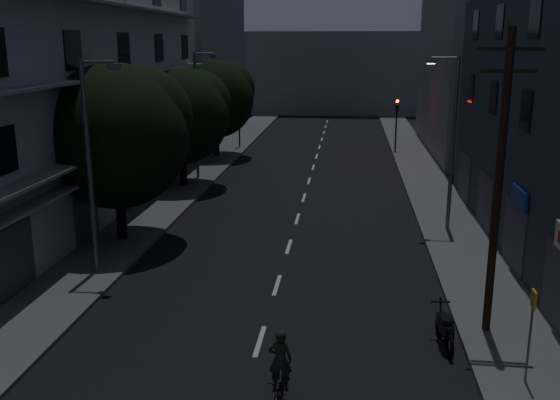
% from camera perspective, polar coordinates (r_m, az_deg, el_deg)
% --- Properties ---
extents(ground, '(160.00, 160.00, 0.00)m').
position_cam_1_polar(ground, '(36.58, 2.26, 0.42)').
color(ground, black).
rests_on(ground, ground).
extents(sidewalk_left, '(3.00, 90.00, 0.15)m').
position_cam_1_polar(sidewalk_left, '(37.82, -9.15, 0.82)').
color(sidewalk_left, '#565659').
rests_on(sidewalk_left, ground).
extents(sidewalk_right, '(3.00, 90.00, 0.15)m').
position_cam_1_polar(sidewalk_right, '(36.82, 13.98, 0.21)').
color(sidewalk_right, '#565659').
rests_on(sidewalk_right, ground).
extents(lane_markings, '(0.15, 60.50, 0.01)m').
position_cam_1_polar(lane_markings, '(42.66, 2.87, 2.41)').
color(lane_markings, beige).
rests_on(lane_markings, ground).
extents(building_left, '(7.00, 36.00, 14.00)m').
position_cam_1_polar(building_left, '(31.96, -20.94, 10.20)').
color(building_left, '#B5B4AF').
rests_on(building_left, ground).
extents(building_far_left, '(6.00, 20.00, 16.00)m').
position_cam_1_polar(building_far_left, '(60.21, -7.79, 13.41)').
color(building_far_left, slate).
rests_on(building_far_left, ground).
extents(building_far_right, '(6.00, 20.00, 13.00)m').
position_cam_1_polar(building_far_right, '(53.33, 16.95, 11.24)').
color(building_far_right, slate).
rests_on(building_far_right, ground).
extents(building_far_end, '(24.00, 8.00, 10.00)m').
position_cam_1_polar(building_far_end, '(80.56, 4.67, 11.53)').
color(building_far_end, slate).
rests_on(building_far_end, ground).
extents(tree_near, '(6.31, 6.31, 7.78)m').
position_cam_1_polar(tree_near, '(27.98, -14.62, 6.15)').
color(tree_near, black).
rests_on(tree_near, sidewalk_left).
extents(tree_mid, '(5.81, 5.81, 7.15)m').
position_cam_1_polar(tree_mid, '(38.46, -8.94, 7.92)').
color(tree_mid, black).
rests_on(tree_mid, sidewalk_left).
extents(tree_far, '(5.91, 5.91, 7.31)m').
position_cam_1_polar(tree_far, '(48.53, -5.86, 9.43)').
color(tree_far, black).
rests_on(tree_far, sidewalk_left).
extents(traffic_signal_far_right, '(0.28, 0.37, 4.10)m').
position_cam_1_polar(traffic_signal_far_right, '(51.72, 10.62, 7.74)').
color(traffic_signal_far_right, black).
rests_on(traffic_signal_far_right, sidewalk_right).
extents(traffic_signal_far_left, '(0.28, 0.37, 4.10)m').
position_cam_1_polar(traffic_signal_far_left, '(52.72, -3.76, 8.07)').
color(traffic_signal_far_left, black).
rests_on(traffic_signal_far_left, sidewalk_left).
extents(street_lamp_left_near, '(1.51, 0.25, 8.00)m').
position_cam_1_polar(street_lamp_left_near, '(24.07, -16.85, 3.75)').
color(street_lamp_left_near, slate).
rests_on(street_lamp_left_near, sidewalk_left).
extents(street_lamp_right, '(1.51, 0.25, 8.00)m').
position_cam_1_polar(street_lamp_right, '(29.81, 15.36, 5.77)').
color(street_lamp_right, slate).
rests_on(street_lamp_right, sidewalk_right).
extents(street_lamp_left_far, '(1.51, 0.25, 8.00)m').
position_cam_1_polar(street_lamp_left_far, '(40.49, -7.53, 8.26)').
color(street_lamp_left_far, '#5C5F63').
rests_on(street_lamp_left_far, sidewalk_left).
extents(utility_pole, '(1.80, 0.24, 9.00)m').
position_cam_1_polar(utility_pole, '(19.13, 19.38, 1.79)').
color(utility_pole, black).
rests_on(utility_pole, sidewalk_right).
extents(bus_stop_sign, '(0.06, 0.35, 2.52)m').
position_cam_1_polar(bus_stop_sign, '(17.33, 22.02, -10.10)').
color(bus_stop_sign, '#595B60').
rests_on(bus_stop_sign, sidewalk_right).
extents(motorcycle, '(0.58, 2.02, 1.30)m').
position_cam_1_polar(motorcycle, '(19.32, 14.83, -11.44)').
color(motorcycle, black).
rests_on(motorcycle, ground).
extents(cyclist, '(0.59, 1.61, 2.02)m').
position_cam_1_polar(cyclist, '(15.92, 0.02, -16.12)').
color(cyclist, black).
rests_on(cyclist, ground).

